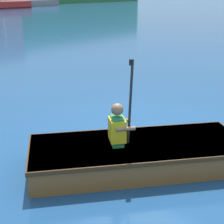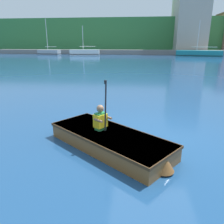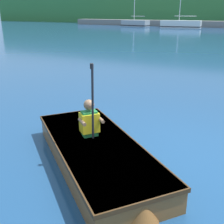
% 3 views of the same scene
% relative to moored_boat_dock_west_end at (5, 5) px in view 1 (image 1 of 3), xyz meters
% --- Properties ---
extents(ground_plane, '(300.00, 300.00, 0.00)m').
position_rel_moored_boat_dock_west_end_xyz_m(ground_plane, '(-20.24, -38.02, -0.46)').
color(ground_plane, navy).
extents(moored_boat_dock_west_end, '(6.87, 2.21, 6.51)m').
position_rel_moored_boat_dock_west_end_xyz_m(moored_boat_dock_west_end, '(0.00, 0.00, 0.00)').
color(moored_boat_dock_west_end, red).
rests_on(moored_boat_dock_west_end, ground).
extents(rowboat_foreground, '(3.16, 2.82, 0.37)m').
position_rel_moored_boat_dock_west_end_xyz_m(rowboat_foreground, '(-21.38, -38.89, -0.24)').
color(rowboat_foreground, brown).
rests_on(rowboat_foreground, ground).
extents(person_paddler, '(0.45, 0.45, 1.21)m').
position_rel_moored_boat_dock_west_end_xyz_m(person_paddler, '(-21.65, -38.68, 0.19)').
color(person_paddler, '#267F3F').
rests_on(person_paddler, rowboat_foreground).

